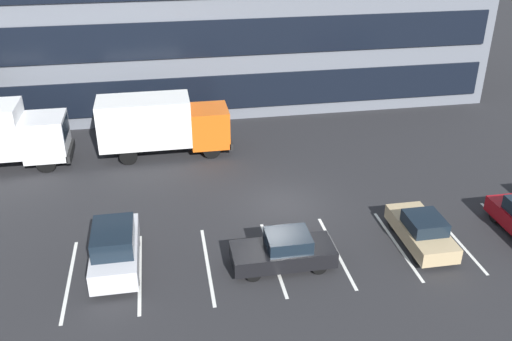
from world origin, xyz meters
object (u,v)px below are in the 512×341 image
object	(u,v)px
sedan_tan	(422,230)
box_truck_orange	(162,123)
suv_silver	(115,248)
sedan_black	(284,251)

from	to	relation	value
sedan_tan	box_truck_orange	bearing A→B (deg)	133.63
box_truck_orange	suv_silver	distance (m)	11.09
box_truck_orange	sedan_tan	world-z (taller)	box_truck_orange
suv_silver	sedan_black	distance (m)	6.94
sedan_tan	suv_silver	distance (m)	13.16
sedan_tan	sedan_black	distance (m)	6.32
sedan_tan	sedan_black	xyz separation A→B (m)	(-6.30, -0.50, 0.03)
box_truck_orange	suv_silver	size ratio (longest dim) A/B	1.73
box_truck_orange	sedan_black	size ratio (longest dim) A/B	1.77
sedan_tan	suv_silver	xyz separation A→B (m)	(-13.15, 0.61, 0.26)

